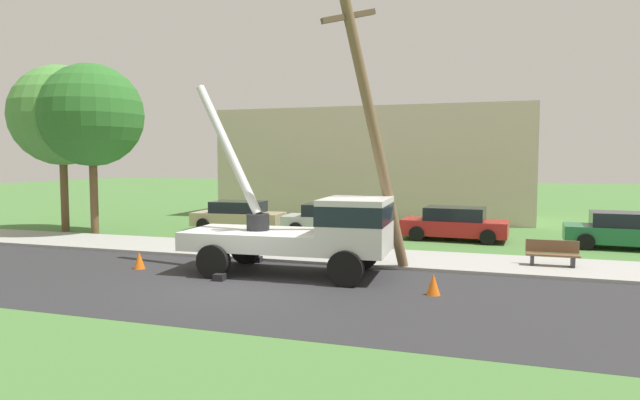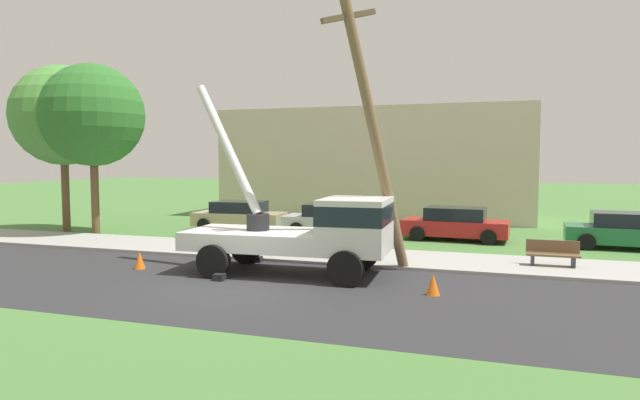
# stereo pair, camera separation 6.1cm
# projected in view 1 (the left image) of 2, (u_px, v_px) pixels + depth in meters

# --- Properties ---
(ground_plane) EXTENTS (120.00, 120.00, 0.00)m
(ground_plane) POSITION_uv_depth(u_px,v_px,m) (348.00, 231.00, 26.44)
(ground_plane) COLOR #477538
(road_asphalt) EXTENTS (80.00, 7.31, 0.01)m
(road_asphalt) POSITION_uv_depth(u_px,v_px,m) (234.00, 286.00, 15.06)
(road_asphalt) COLOR #2B2B2D
(road_asphalt) RESTS_ON ground
(sidewalk_strip) EXTENTS (80.00, 3.32, 0.10)m
(sidewalk_strip) POSITION_uv_depth(u_px,v_px,m) (300.00, 253.00, 20.10)
(sidewalk_strip) COLOR #9E9E99
(sidewalk_strip) RESTS_ON ground
(utility_truck) EXTENTS (6.87, 3.21, 5.98)m
(utility_truck) POSITION_uv_depth(u_px,v_px,m) (314.00, 229.00, 16.47)
(utility_truck) COLOR silver
(utility_truck) RESTS_ON ground
(leaning_utility_pole) EXTENTS (2.39, 2.34, 8.77)m
(leaning_utility_pole) POSITION_uv_depth(u_px,v_px,m) (373.00, 126.00, 16.59)
(leaning_utility_pole) COLOR brown
(leaning_utility_pole) RESTS_ON ground
(traffic_cone_ahead) EXTENTS (0.36, 0.36, 0.56)m
(traffic_cone_ahead) POSITION_uv_depth(u_px,v_px,m) (433.00, 284.00, 14.11)
(traffic_cone_ahead) COLOR orange
(traffic_cone_ahead) RESTS_ON ground
(traffic_cone_behind) EXTENTS (0.36, 0.36, 0.56)m
(traffic_cone_behind) POSITION_uv_depth(u_px,v_px,m) (139.00, 260.00, 17.44)
(traffic_cone_behind) COLOR orange
(traffic_cone_behind) RESTS_ON ground
(parked_sedan_tan) EXTENTS (4.50, 2.20, 1.42)m
(parked_sedan_tan) POSITION_uv_depth(u_px,v_px,m) (239.00, 216.00, 26.91)
(parked_sedan_tan) COLOR tan
(parked_sedan_tan) RESTS_ON ground
(parked_sedan_silver) EXTENTS (4.52, 2.23, 1.42)m
(parked_sedan_silver) POSITION_uv_depth(u_px,v_px,m) (332.00, 219.00, 25.28)
(parked_sedan_silver) COLOR #B7B7BF
(parked_sedan_silver) RESTS_ON ground
(parked_sedan_red) EXTENTS (4.50, 2.20, 1.42)m
(parked_sedan_red) POSITION_uv_depth(u_px,v_px,m) (455.00, 224.00, 23.60)
(parked_sedan_red) COLOR #B21E1E
(parked_sedan_red) RESTS_ON ground
(parked_sedan_green) EXTENTS (4.49, 2.17, 1.42)m
(parked_sedan_green) POSITION_uv_depth(u_px,v_px,m) (625.00, 231.00, 21.32)
(parked_sedan_green) COLOR #1E6638
(parked_sedan_green) RESTS_ON ground
(park_bench) EXTENTS (1.60, 0.45, 0.90)m
(park_bench) POSITION_uv_depth(u_px,v_px,m) (552.00, 254.00, 17.49)
(park_bench) COLOR brown
(park_bench) RESTS_ON ground
(roadside_tree_near) EXTENTS (4.74, 4.74, 7.93)m
(roadside_tree_near) POSITION_uv_depth(u_px,v_px,m) (62.00, 116.00, 26.09)
(roadside_tree_near) COLOR brown
(roadside_tree_near) RESTS_ON ground
(roadside_tree_far) EXTENTS (4.69, 4.69, 7.84)m
(roadside_tree_far) POSITION_uv_depth(u_px,v_px,m) (92.00, 116.00, 25.15)
(roadside_tree_far) COLOR brown
(roadside_tree_far) RESTS_ON ground
(lowrise_building_backdrop) EXTENTS (18.00, 6.00, 6.40)m
(lowrise_building_backdrop) POSITION_uv_depth(u_px,v_px,m) (375.00, 164.00, 33.09)
(lowrise_building_backdrop) COLOR beige
(lowrise_building_backdrop) RESTS_ON ground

